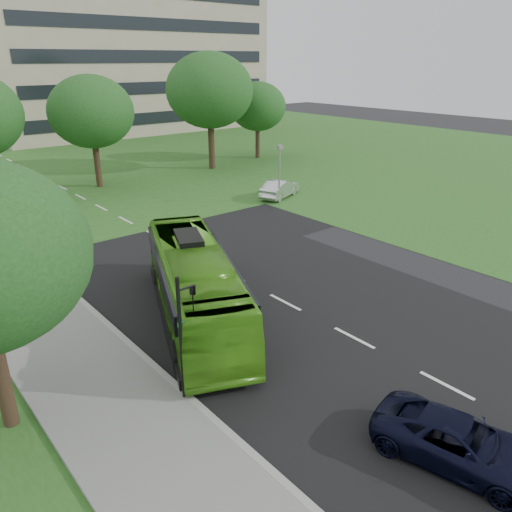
# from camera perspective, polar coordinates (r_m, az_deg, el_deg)

# --- Properties ---
(ground) EXTENTS (160.00, 160.00, 0.00)m
(ground) POSITION_cam_1_polar(r_m,az_deg,el_deg) (21.44, 7.02, -7.18)
(ground) COLOR black
(ground) RESTS_ON ground
(street_surfaces) EXTENTS (120.00, 120.00, 0.15)m
(street_surfaces) POSITION_cam_1_polar(r_m,az_deg,el_deg) (39.28, -18.22, 5.44)
(street_surfaces) COLOR black
(street_surfaces) RESTS_ON ground
(office_building) EXTENTS (40.10, 20.10, 25.00)m
(office_building) POSITION_cam_1_polar(r_m,az_deg,el_deg) (82.83, -15.22, 22.52)
(office_building) COLOR tan
(office_building) RESTS_ON ground
(tree_park_c) EXTENTS (6.89, 6.89, 9.15)m
(tree_park_c) POSITION_cam_1_polar(r_m,az_deg,el_deg) (44.43, -18.31, 15.37)
(tree_park_c) COLOR black
(tree_park_c) RESTS_ON ground
(tree_park_d) EXTENTS (8.30, 8.30, 10.97)m
(tree_park_d) POSITION_cam_1_polar(r_m,az_deg,el_deg) (50.02, -5.31, 18.31)
(tree_park_d) COLOR black
(tree_park_d) RESTS_ON ground
(tree_park_e) EXTENTS (6.04, 6.04, 8.05)m
(tree_park_e) POSITION_cam_1_polar(r_m,az_deg,el_deg) (55.74, 0.19, 16.72)
(tree_park_e) COLOR black
(tree_park_e) RESTS_ON ground
(bus) EXTENTS (6.90, 11.41, 3.14)m
(bus) POSITION_cam_1_polar(r_m,az_deg,el_deg) (20.83, -7.00, -3.24)
(bus) COLOR #4A9C1C
(bus) RESTS_ON ground
(sedan) EXTENTS (4.52, 2.92, 1.41)m
(sedan) POSITION_cam_1_polar(r_m,az_deg,el_deg) (39.77, 2.72, 7.70)
(sedan) COLOR silver
(sedan) RESTS_ON ground
(suv) EXTENTS (3.17, 5.00, 1.28)m
(suv) POSITION_cam_1_polar(r_m,az_deg,el_deg) (15.37, 22.24, -19.12)
(suv) COLOR black
(suv) RESTS_ON ground
(traffic_light) EXTENTS (0.70, 0.20, 4.35)m
(traffic_light) POSITION_cam_1_polar(r_m,az_deg,el_deg) (15.59, -8.21, -8.32)
(traffic_light) COLOR black
(traffic_light) RESTS_ON ground
(camera_pole) EXTENTS (0.44, 0.41, 4.36)m
(camera_pole) POSITION_cam_1_polar(r_m,az_deg,el_deg) (37.71, 2.70, 10.22)
(camera_pole) COLOR gray
(camera_pole) RESTS_ON ground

